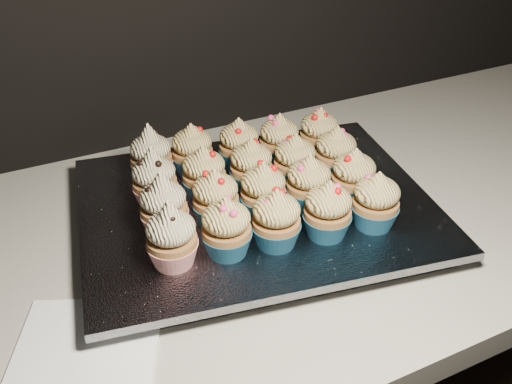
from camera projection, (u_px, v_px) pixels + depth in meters
worktop at (187, 251)px, 0.81m from camera, size 2.44×0.64×0.04m
napkin at (86, 350)px, 0.63m from camera, size 0.21×0.21×0.00m
baking_tray at (256, 214)px, 0.83m from camera, size 0.51×0.42×0.02m
foil_lining at (256, 205)px, 0.82m from camera, size 0.55×0.46×0.01m
cupcake_0 at (172, 237)px, 0.68m from camera, size 0.06×0.06×0.10m
cupcake_1 at (227, 228)px, 0.70m from camera, size 0.06×0.06×0.08m
cupcake_2 at (276, 220)px, 0.71m from camera, size 0.06×0.06×0.08m
cupcake_3 at (328, 211)px, 0.73m from camera, size 0.06×0.06×0.08m
cupcake_4 at (376, 202)px, 0.75m from camera, size 0.06×0.06×0.08m
cupcake_5 at (164, 206)px, 0.74m from camera, size 0.06×0.06×0.10m
cupcake_6 at (216, 198)px, 0.75m from camera, size 0.06×0.06×0.08m
cupcake_7 at (263, 191)px, 0.77m from camera, size 0.06×0.06×0.08m
cupcake_8 at (309, 184)px, 0.78m from camera, size 0.06×0.06×0.08m
cupcake_9 at (353, 177)px, 0.80m from camera, size 0.06×0.06×0.08m
cupcake_10 at (155, 180)px, 0.79m from camera, size 0.06×0.06×0.10m
cupcake_11 at (204, 174)px, 0.81m from camera, size 0.06×0.06×0.08m
cupcake_12 at (251, 166)px, 0.82m from camera, size 0.06×0.06×0.08m
cupcake_13 at (295, 161)px, 0.84m from camera, size 0.06×0.06×0.08m
cupcake_14 at (335, 153)px, 0.85m from camera, size 0.06×0.06×0.08m
cupcake_15 at (151, 156)px, 0.84m from camera, size 0.06×0.06×0.10m
cupcake_16 at (192, 151)px, 0.86m from camera, size 0.06×0.06×0.08m
cupcake_17 at (239, 145)px, 0.88m from camera, size 0.06×0.06×0.08m
cupcake_18 at (279, 140)px, 0.89m from camera, size 0.06×0.06×0.08m
cupcake_19 at (319, 134)px, 0.91m from camera, size 0.06×0.06×0.08m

